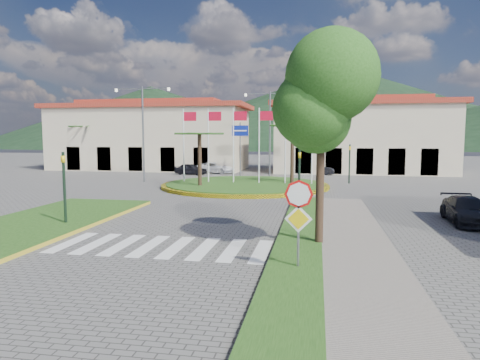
% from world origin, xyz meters
% --- Properties ---
extents(ground, '(160.00, 160.00, 0.00)m').
position_xyz_m(ground, '(0.00, 0.00, 0.00)').
color(ground, '#605D5B').
rests_on(ground, ground).
extents(sidewalk_right, '(4.00, 28.00, 0.15)m').
position_xyz_m(sidewalk_right, '(6.00, 2.00, 0.07)').
color(sidewalk_right, gray).
rests_on(sidewalk_right, ground).
extents(verge_right, '(1.60, 28.00, 0.18)m').
position_xyz_m(verge_right, '(4.80, 2.00, 0.09)').
color(verge_right, '#204814').
rests_on(verge_right, ground).
extents(median_left, '(5.00, 14.00, 0.18)m').
position_xyz_m(median_left, '(-6.50, 6.00, 0.09)').
color(median_left, '#204814').
rests_on(median_left, ground).
extents(crosswalk, '(8.00, 3.00, 0.01)m').
position_xyz_m(crosswalk, '(0.00, 4.00, 0.01)').
color(crosswalk, silver).
rests_on(crosswalk, ground).
extents(roundabout_island, '(12.70, 12.70, 6.00)m').
position_xyz_m(roundabout_island, '(0.00, 22.00, 0.17)').
color(roundabout_island, yellow).
rests_on(roundabout_island, ground).
extents(stop_sign, '(0.80, 0.11, 2.65)m').
position_xyz_m(stop_sign, '(4.90, 1.96, 1.79)').
color(stop_sign, slate).
rests_on(stop_sign, ground).
extents(deciduous_tree, '(3.60, 3.60, 6.80)m').
position_xyz_m(deciduous_tree, '(5.50, 5.00, 5.18)').
color(deciduous_tree, black).
rests_on(deciduous_tree, ground).
extents(traffic_light_left, '(0.15, 0.18, 3.20)m').
position_xyz_m(traffic_light_left, '(-5.20, 6.50, 1.94)').
color(traffic_light_left, black).
rests_on(traffic_light_left, ground).
extents(traffic_light_right, '(0.15, 0.18, 3.20)m').
position_xyz_m(traffic_light_right, '(4.50, 12.00, 1.94)').
color(traffic_light_right, black).
rests_on(traffic_light_right, ground).
extents(traffic_light_far, '(0.18, 0.15, 3.20)m').
position_xyz_m(traffic_light_far, '(8.00, 26.00, 1.94)').
color(traffic_light_far, black).
rests_on(traffic_light_far, ground).
extents(direction_sign_west, '(1.60, 0.14, 5.20)m').
position_xyz_m(direction_sign_west, '(-2.00, 30.97, 3.53)').
color(direction_sign_west, slate).
rests_on(direction_sign_west, ground).
extents(direction_sign_east, '(1.60, 0.14, 5.20)m').
position_xyz_m(direction_sign_east, '(3.00, 30.97, 3.53)').
color(direction_sign_east, slate).
rests_on(direction_sign_east, ground).
extents(street_lamp_centre, '(4.80, 0.16, 8.00)m').
position_xyz_m(street_lamp_centre, '(1.00, 30.00, 4.50)').
color(street_lamp_centre, slate).
rests_on(street_lamp_centre, ground).
extents(street_lamp_west, '(4.80, 0.16, 8.00)m').
position_xyz_m(street_lamp_west, '(-9.00, 24.00, 4.50)').
color(street_lamp_west, slate).
rests_on(street_lamp_west, ground).
extents(building_left, '(23.32, 9.54, 8.05)m').
position_xyz_m(building_left, '(-14.00, 38.00, 3.90)').
color(building_left, beige).
rests_on(building_left, ground).
extents(building_right, '(19.08, 9.54, 8.05)m').
position_xyz_m(building_right, '(10.00, 38.00, 3.90)').
color(building_right, beige).
rests_on(building_right, ground).
extents(hill_far_west, '(140.00, 140.00, 22.00)m').
position_xyz_m(hill_far_west, '(-55.00, 140.00, 11.00)').
color(hill_far_west, black).
rests_on(hill_far_west, ground).
extents(hill_far_mid, '(180.00, 180.00, 30.00)m').
position_xyz_m(hill_far_mid, '(15.00, 160.00, 15.00)').
color(hill_far_mid, black).
rests_on(hill_far_mid, ground).
extents(hill_near_back, '(110.00, 110.00, 16.00)m').
position_xyz_m(hill_near_back, '(-10.00, 130.00, 8.00)').
color(hill_near_back, black).
rests_on(hill_near_back, ground).
extents(white_van, '(4.46, 2.85, 1.15)m').
position_xyz_m(white_van, '(-5.07, 33.47, 0.57)').
color(white_van, white).
rests_on(white_van, ground).
extents(car_dark_a, '(3.55, 2.03, 1.14)m').
position_xyz_m(car_dark_a, '(-7.15, 31.45, 0.57)').
color(car_dark_a, black).
rests_on(car_dark_a, ground).
extents(car_dark_b, '(3.64, 2.30, 1.13)m').
position_xyz_m(car_dark_b, '(5.52, 34.10, 0.57)').
color(car_dark_b, black).
rests_on(car_dark_b, ground).
extents(car_side_right, '(1.75, 4.05, 1.16)m').
position_xyz_m(car_side_right, '(12.00, 10.29, 0.58)').
color(car_side_right, black).
rests_on(car_side_right, ground).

